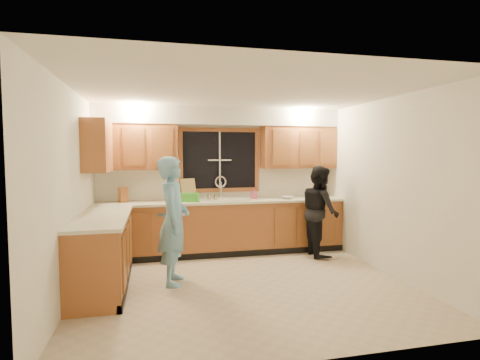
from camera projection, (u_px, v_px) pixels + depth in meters
name	position (u px, v px, depth m)	size (l,w,h in m)	color
floor	(245.00, 284.00, 4.91)	(4.20, 4.20, 0.00)	#C4B097
ceiling	(245.00, 91.00, 4.73)	(4.20, 4.20, 0.00)	white
wall_back	(220.00, 180.00, 6.67)	(4.20, 4.20, 0.00)	white
wall_left	(70.00, 193.00, 4.35)	(3.80, 3.80, 0.00)	white
wall_right	(389.00, 186.00, 5.29)	(3.80, 3.80, 0.00)	white
base_cabinets_back	(223.00, 228.00, 6.43)	(4.20, 0.60, 0.88)	#AA6031
base_cabinets_left	(103.00, 253.00, 4.81)	(0.60, 1.90, 0.88)	#AA6031
countertop_back	(223.00, 201.00, 6.39)	(4.20, 0.63, 0.04)	#EAE3C5
countertop_left	(103.00, 217.00, 4.79)	(0.63, 1.90, 0.04)	#EAE3C5
upper_cabinets_left	(136.00, 147.00, 6.15)	(1.35, 0.33, 0.75)	#AA6031
upper_cabinets_right	(298.00, 148.00, 6.78)	(1.35, 0.33, 0.75)	#AA6031
upper_cabinets_return	(98.00, 146.00, 5.44)	(0.33, 0.90, 0.75)	#AA6031
soffit	(221.00, 117.00, 6.42)	(4.20, 0.35, 0.30)	silver
window_frame	(220.00, 160.00, 6.63)	(1.44, 0.03, 1.14)	black
sink	(223.00, 203.00, 6.41)	(0.86, 0.52, 0.57)	white
dishwasher	(173.00, 232.00, 6.23)	(0.60, 0.56, 0.82)	white
stove	(96.00, 265.00, 4.26)	(0.58, 0.75, 0.90)	white
man	(174.00, 220.00, 4.90)	(0.61, 0.40, 1.68)	#72AFD8
woman	(320.00, 211.00, 6.29)	(0.74, 0.57, 1.51)	black
knife_block	(123.00, 195.00, 6.12)	(0.13, 0.11, 0.24)	#9D5B2B
cutting_board	(188.00, 189.00, 6.40)	(0.28, 0.02, 0.37)	tan
dish_crate	(190.00, 197.00, 6.22)	(0.29, 0.27, 0.13)	green
soap_bottle	(254.00, 193.00, 6.58)	(0.09, 0.09, 0.20)	#D4507F
bowl	(288.00, 197.00, 6.57)	(0.20, 0.20, 0.05)	silver
can_left	(209.00, 198.00, 6.15)	(0.07, 0.07, 0.12)	#C0B193
can_right	(216.00, 198.00, 6.20)	(0.07, 0.07, 0.12)	#C0B193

